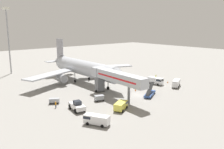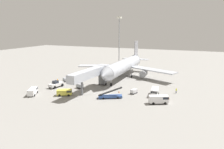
{
  "view_description": "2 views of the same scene",
  "coord_description": "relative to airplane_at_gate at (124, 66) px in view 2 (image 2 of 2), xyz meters",
  "views": [
    {
      "loc": [
        -50.68,
        -47.38,
        20.72
      ],
      "look_at": [
        0.07,
        11.9,
        4.34
      ],
      "focal_mm": 38.73,
      "sensor_mm": 36.0,
      "label": 1
    },
    {
      "loc": [
        26.21,
        -58.89,
        21.3
      ],
      "look_at": [
        -5.08,
        16.38,
        2.86
      ],
      "focal_mm": 33.35,
      "sensor_mm": 36.0,
      "label": 2
    }
  ],
  "objects": [
    {
      "name": "jet_bridge",
      "position": [
        -4.11,
        -22.11,
        0.72
      ],
      "size": [
        4.58,
        21.87,
        7.72
      ],
      "color": "#B2B7C1",
      "rests_on": "ground"
    },
    {
      "name": "ground_plane",
      "position": [
        2.75,
        -24.85,
        -5.17
      ],
      "size": [
        300.0,
        300.0,
        0.0
      ],
      "primitive_type": "plane",
      "color": "gray"
    },
    {
      "name": "baggage_cart_mid_left",
      "position": [
        10.46,
        -20.41,
        -4.35
      ],
      "size": [
        2.03,
        2.68,
        1.46
      ],
      "color": "#38383D",
      "rests_on": "ground"
    },
    {
      "name": "service_van_near_right",
      "position": [
        -19.61,
        -33.98,
        -3.96
      ],
      "size": [
        4.25,
        5.74,
        2.11
      ],
      "color": "white",
      "rests_on": "ground"
    },
    {
      "name": "safety_cone_bravo",
      "position": [
        5.52,
        -21.24,
        -4.82
      ],
      "size": [
        0.47,
        0.47,
        0.71
      ],
      "color": "black",
      "rests_on": "ground"
    },
    {
      "name": "pushback_tug",
      "position": [
        -17.95,
        -24.04,
        -4.02
      ],
      "size": [
        3.4,
        5.99,
        2.48
      ],
      "color": "white",
      "rests_on": "ground"
    },
    {
      "name": "baggage_cart_mid_center",
      "position": [
        -9.36,
        -21.79,
        -4.29
      ],
      "size": [
        2.79,
        2.15,
        1.58
      ],
      "color": "#38383D",
      "rests_on": "ground"
    },
    {
      "name": "ground_crew_worker_foreground",
      "position": [
        23.32,
        -14.78,
        -4.22
      ],
      "size": [
        0.48,
        0.48,
        1.79
      ],
      "color": "#1E2333",
      "rests_on": "ground"
    },
    {
      "name": "apron_light_mast",
      "position": [
        -14.89,
        32.7,
        13.69
      ],
      "size": [
        2.4,
        2.4,
        27.47
      ],
      "color": "#93969B",
      "rests_on": "ground"
    },
    {
      "name": "ground_crew_worker_midground",
      "position": [
        -21.07,
        -19.08,
        -4.25
      ],
      "size": [
        0.4,
        0.4,
        1.72
      ],
      "color": "#1E2333",
      "rests_on": "ground"
    },
    {
      "name": "airplane_at_gate",
      "position": [
        0.0,
        0.0,
        0.0
      ],
      "size": [
        44.91,
        43.81,
        14.86
      ],
      "color": "#B7BCC6",
      "rests_on": "ground"
    },
    {
      "name": "belt_loader_truck",
      "position": [
        5.0,
        -27.56,
        -4.38
      ],
      "size": [
        7.4,
        5.23,
        3.4
      ],
      "color": "#2D4C8E",
      "rests_on": "ground"
    },
    {
      "name": "service_van_far_center",
      "position": [
        17.17,
        -19.76,
        -3.82
      ],
      "size": [
        2.75,
        5.65,
        2.36
      ],
      "color": "white",
      "rests_on": "ground"
    },
    {
      "name": "safety_cone_alpha",
      "position": [
        21.83,
        -21.41,
        -4.83
      ],
      "size": [
        0.45,
        0.45,
        0.69
      ],
      "color": "black",
      "rests_on": "ground"
    },
    {
      "name": "baggage_cart_far_left",
      "position": [
        -19.79,
        -15.77,
        -4.38
      ],
      "size": [
        2.85,
        2.52,
        1.41
      ],
      "color": "#38383D",
      "rests_on": "ground"
    },
    {
      "name": "service_van_outer_right",
      "position": [
        -9.48,
        -30.71,
        -4.06
      ],
      "size": [
        5.05,
        3.93,
        1.92
      ],
      "color": "#E5DB4C",
      "rests_on": "ground"
    },
    {
      "name": "service_van_rear_left",
      "position": [
        19.75,
        -26.44,
        -3.82
      ],
      "size": [
        5.73,
        4.13,
        2.36
      ],
      "color": "white",
      "rests_on": "ground"
    }
  ]
}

